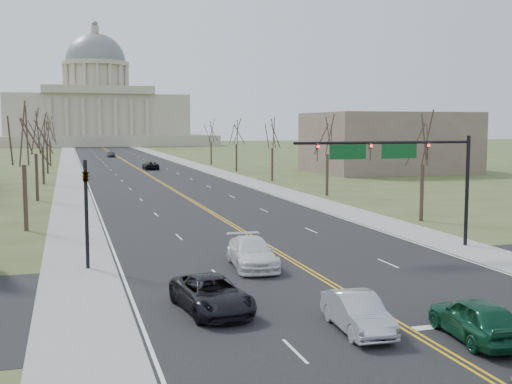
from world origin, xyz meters
TOP-DOWN VIEW (x-y plane):
  - ground at (0.00, 0.00)m, footprint 600.00×600.00m
  - road at (0.00, 110.00)m, footprint 20.00×380.00m
  - cross_road at (0.00, 6.00)m, footprint 120.00×14.00m
  - sidewalk_left at (-12.00, 110.00)m, footprint 4.00×380.00m
  - sidewalk_right at (12.00, 110.00)m, footprint 4.00×380.00m
  - center_line at (0.00, 110.00)m, footprint 0.42×380.00m
  - edge_line_left at (-9.80, 110.00)m, footprint 0.15×380.00m
  - edge_line_right at (9.80, 110.00)m, footprint 0.15×380.00m
  - capitol at (0.00, 249.91)m, footprint 90.00×60.00m
  - signal_mast at (7.45, 13.50)m, footprint 12.12×0.44m
  - signal_left at (-11.50, 13.50)m, footprint 0.32×0.36m
  - tree_r_0 at (15.50, 24.00)m, footprint 3.74×3.74m
  - tree_l_0 at (-15.50, 28.00)m, footprint 3.96×3.96m
  - tree_r_1 at (15.50, 44.00)m, footprint 3.74×3.74m
  - tree_l_1 at (-15.50, 48.00)m, footprint 3.96×3.96m
  - tree_r_2 at (15.50, 64.00)m, footprint 3.74×3.74m
  - tree_l_2 at (-15.50, 68.00)m, footprint 3.96×3.96m
  - tree_r_3 at (15.50, 84.00)m, footprint 3.74×3.74m
  - tree_l_3 at (-15.50, 88.00)m, footprint 3.96×3.96m
  - tree_r_4 at (15.50, 104.00)m, footprint 3.74×3.74m
  - tree_l_4 at (-15.50, 108.00)m, footprint 3.96×3.96m
  - bldg_right_mass at (40.00, 76.00)m, footprint 25.00×20.00m
  - car_nb_inner_lead at (1.77, -2.78)m, footprint 2.34×4.87m
  - car_sb_inner_lead at (-1.96, -0.61)m, footprint 1.80×4.50m
  - car_sb_outer_lead at (-6.73, 3.54)m, footprint 3.09×5.58m
  - car_sb_inner_second at (-2.76, 11.19)m, footprint 2.69×5.73m
  - car_far_nb at (1.91, 92.74)m, footprint 2.57×5.37m
  - car_far_sb at (-1.81, 141.11)m, footprint 1.98×4.65m

SIDE VIEW (x-z plane):
  - ground at x=0.00m, z-range 0.00..0.00m
  - road at x=0.00m, z-range 0.00..0.01m
  - cross_road at x=0.00m, z-range 0.00..0.01m
  - sidewalk_left at x=-12.00m, z-range 0.00..0.03m
  - sidewalk_right at x=12.00m, z-range 0.00..0.03m
  - center_line at x=0.00m, z-range 0.01..0.02m
  - edge_line_left at x=-9.80m, z-range 0.01..0.02m
  - edge_line_right at x=9.80m, z-range 0.01..0.02m
  - car_sb_inner_lead at x=-1.96m, z-range 0.01..1.47m
  - car_far_nb at x=1.91m, z-range 0.01..1.49m
  - car_sb_outer_lead at x=-6.73m, z-range 0.01..1.49m
  - car_far_sb at x=-1.81m, z-range 0.01..1.58m
  - car_nb_inner_lead at x=1.77m, z-range 0.01..1.62m
  - car_sb_inner_second at x=-2.76m, z-range 0.01..1.63m
  - signal_left at x=-11.50m, z-range 0.71..6.71m
  - bldg_right_mass at x=40.00m, z-range 0.00..10.00m
  - signal_mast at x=7.45m, z-range 2.16..9.36m
  - tree_r_0 at x=15.50m, z-range 2.30..10.80m
  - tree_r_1 at x=15.50m, z-range 2.30..10.80m
  - tree_r_2 at x=15.50m, z-range 2.30..10.80m
  - tree_r_3 at x=15.50m, z-range 2.30..10.80m
  - tree_r_4 at x=15.50m, z-range 2.30..10.80m
  - tree_l_0 at x=-15.50m, z-range 2.44..11.44m
  - tree_l_1 at x=-15.50m, z-range 2.44..11.44m
  - tree_l_2 at x=-15.50m, z-range 2.44..11.44m
  - tree_l_3 at x=-15.50m, z-range 2.44..11.44m
  - tree_l_4 at x=-15.50m, z-range 2.44..11.44m
  - capitol at x=0.00m, z-range -10.80..39.20m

